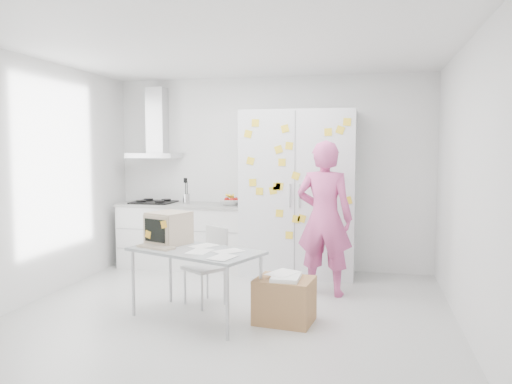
% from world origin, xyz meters
% --- Properties ---
extents(floor, '(4.50, 4.00, 0.02)m').
position_xyz_m(floor, '(0.00, 0.00, -0.01)').
color(floor, silver).
rests_on(floor, ground).
extents(walls, '(4.52, 4.01, 2.70)m').
position_xyz_m(walls, '(0.00, 0.72, 1.35)').
color(walls, white).
rests_on(walls, ground).
extents(ceiling, '(4.50, 4.00, 0.02)m').
position_xyz_m(ceiling, '(0.00, 0.00, 2.70)').
color(ceiling, white).
rests_on(ceiling, walls).
extents(counter_run, '(1.84, 0.63, 1.28)m').
position_xyz_m(counter_run, '(-1.20, 1.70, 0.47)').
color(counter_run, white).
rests_on(counter_run, ground).
extents(range_hood, '(0.70, 0.48, 1.01)m').
position_xyz_m(range_hood, '(-1.65, 1.84, 1.96)').
color(range_hood, silver).
rests_on(range_hood, walls).
extents(tall_cabinet, '(1.50, 0.68, 2.20)m').
position_xyz_m(tall_cabinet, '(0.45, 1.67, 1.10)').
color(tall_cabinet, silver).
rests_on(tall_cabinet, ground).
extents(person, '(0.71, 0.51, 1.79)m').
position_xyz_m(person, '(0.88, 0.82, 0.90)').
color(person, '#D55392').
rests_on(person, ground).
extents(desk, '(1.45, 1.08, 1.04)m').
position_xyz_m(desk, '(-0.52, -0.21, 0.79)').
color(desk, '#979EA1').
rests_on(desk, ground).
extents(chair, '(0.53, 0.53, 0.84)m').
position_xyz_m(chair, '(-0.32, 0.19, 0.47)').
color(chair, '#B9B8B7').
rests_on(chair, ground).
extents(cardboard_box, '(0.60, 0.50, 0.48)m').
position_xyz_m(cardboard_box, '(0.59, -0.22, 0.23)').
color(cardboard_box, '#AB7A4A').
rests_on(cardboard_box, ground).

